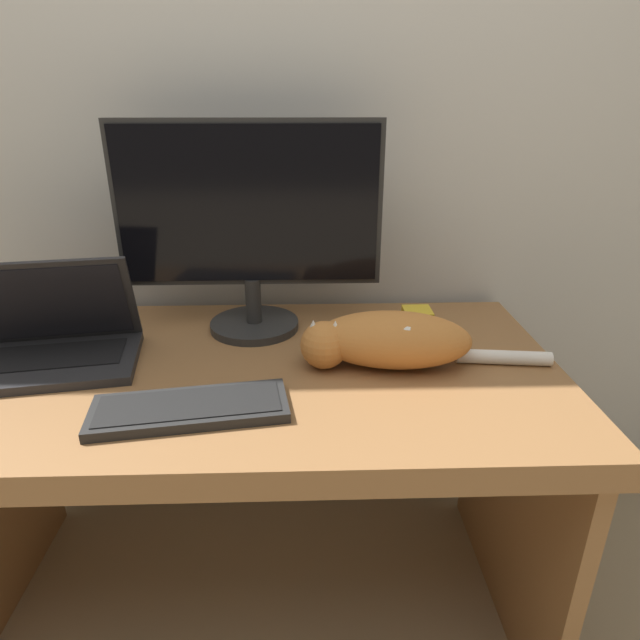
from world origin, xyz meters
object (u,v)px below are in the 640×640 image
(external_keyboard, at_px, (190,408))
(cat, at_px, (387,339))
(monitor, at_px, (249,224))
(laptop, at_px, (55,343))

(external_keyboard, xyz_separation_m, cat, (0.40, 0.18, 0.05))
(monitor, height_order, cat, monitor)
(laptop, relative_size, external_keyboard, 1.00)
(laptop, bearing_deg, cat, -12.09)
(monitor, bearing_deg, external_keyboard, -102.73)
(laptop, xyz_separation_m, external_keyboard, (0.34, -0.22, -0.04))
(monitor, bearing_deg, laptop, -157.26)
(laptop, bearing_deg, external_keyboard, -42.20)
(laptop, bearing_deg, monitor, 13.49)
(external_keyboard, bearing_deg, cat, 16.21)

